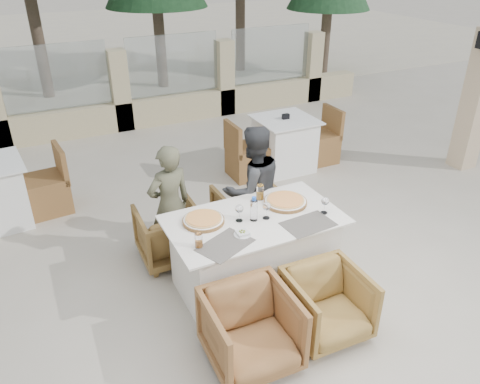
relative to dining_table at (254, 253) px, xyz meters
name	(u,v)px	position (x,y,z in m)	size (l,w,h in m)	color
ground	(241,280)	(-0.08, 0.12, -0.39)	(80.00, 80.00, 0.00)	#B9B09E
sand_patch	(59,42)	(-0.08, 14.12, -0.38)	(30.00, 16.00, 0.01)	beige
perimeter_wall_far	(119,85)	(-0.08, 4.92, 0.42)	(10.00, 0.34, 1.60)	beige
lantern_pillar	(476,101)	(4.12, 1.12, 0.61)	(0.34, 0.34, 2.00)	beige
dining_table	(254,253)	(0.00, 0.00, 0.00)	(1.60, 0.90, 0.77)	white
placemat_near_left	(225,245)	(-0.41, -0.27, 0.39)	(0.45, 0.30, 0.00)	#5F5952
placemat_near_right	(308,224)	(0.39, -0.30, 0.39)	(0.45, 0.30, 0.00)	#59534C
pizza_left	(203,220)	(-0.44, 0.15, 0.41)	(0.38, 0.38, 0.05)	orange
pizza_right	(285,201)	(0.40, 0.12, 0.41)	(0.42, 0.42, 0.05)	orange
water_bottle	(254,209)	(-0.02, -0.02, 0.50)	(0.07, 0.07, 0.24)	#BFD9FB
wine_glass_centre	(239,212)	(-0.14, 0.03, 0.48)	(0.08, 0.08, 0.18)	silver
wine_glass_near	(267,209)	(0.10, -0.04, 0.48)	(0.08, 0.08, 0.18)	white
wine_glass_corner	(325,204)	(0.63, -0.19, 0.48)	(0.08, 0.08, 0.18)	silver
beer_glass_left	(199,240)	(-0.62, -0.20, 0.45)	(0.06, 0.06, 0.13)	#C76E1C
beer_glass_right	(260,192)	(0.22, 0.30, 0.46)	(0.07, 0.07, 0.15)	orange
olive_dish	(242,233)	(-0.22, -0.19, 0.41)	(0.11, 0.11, 0.04)	silver
armchair_far_left	(169,234)	(-0.58, 0.81, -0.09)	(0.63, 0.65, 0.59)	brown
armchair_far_right	(249,214)	(0.34, 0.78, -0.07)	(0.67, 0.69, 0.63)	olive
armchair_near_left	(251,331)	(-0.45, -0.82, -0.07)	(0.67, 0.69, 0.63)	#906034
armchair_near_right	(327,304)	(0.28, -0.81, -0.09)	(0.63, 0.65, 0.59)	olive
diner_left	(170,205)	(-0.55, 0.78, 0.26)	(0.47, 0.31, 1.29)	#57573F
diner_right	(253,189)	(0.31, 0.63, 0.31)	(0.68, 0.53, 1.40)	#35373A
bg_table_b	(284,144)	(1.66, 2.22, 0.00)	(1.64, 0.82, 0.77)	white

